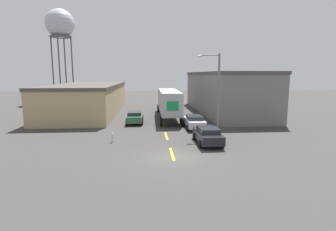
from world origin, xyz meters
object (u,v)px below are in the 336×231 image
(parked_car_right_mid, at_px, (194,121))
(street_lamp, at_px, (216,89))
(parked_car_right_near, at_px, (208,135))
(water_tower, at_px, (60,25))
(fire_hydrant, at_px, (112,138))
(parked_car_left_far, at_px, (135,117))
(semi_truck, at_px, (168,101))

(parked_car_right_mid, height_order, street_lamp, street_lamp)
(parked_car_right_mid, xyz_separation_m, parked_car_right_near, (0.00, -6.73, 0.00))
(parked_car_right_near, height_order, water_tower, water_tower)
(water_tower, relative_size, fire_hydrant, 22.95)
(parked_car_right_near, distance_m, fire_hydrant, 8.65)
(parked_car_left_far, xyz_separation_m, street_lamp, (8.50, -7.15, 3.91))
(semi_truck, height_order, parked_car_right_near, semi_truck)
(semi_truck, distance_m, fire_hydrant, 14.95)
(semi_truck, xyz_separation_m, street_lamp, (3.92, -11.18, 2.31))
(street_lamp, xyz_separation_m, fire_hydrant, (-10.11, -2.28, -4.28))
(semi_truck, distance_m, water_tower, 35.26)
(semi_truck, bearing_deg, parked_car_right_near, -80.12)
(parked_car_right_near, relative_size, water_tower, 0.23)
(parked_car_right_mid, xyz_separation_m, water_tower, (-24.04, 31.66, 16.02))
(semi_truck, distance_m, street_lamp, 12.07)
(semi_truck, distance_m, parked_car_left_far, 6.30)
(parked_car_right_near, bearing_deg, street_lamp, 65.80)
(parked_car_left_far, xyz_separation_m, parked_car_right_mid, (6.95, -3.85, 0.00))
(parked_car_right_near, bearing_deg, water_tower, 122.06)
(fire_hydrant, bearing_deg, parked_car_left_far, 80.26)
(street_lamp, bearing_deg, water_tower, 126.20)
(water_tower, height_order, fire_hydrant, water_tower)
(semi_truck, bearing_deg, parked_car_left_far, -137.99)
(parked_car_left_far, relative_size, parked_car_right_mid, 1.00)
(parked_car_right_mid, bearing_deg, street_lamp, -64.90)
(street_lamp, bearing_deg, parked_car_right_mid, 115.10)
(semi_truck, height_order, parked_car_right_mid, semi_truck)
(fire_hydrant, bearing_deg, parked_car_right_near, -7.66)
(parked_car_right_mid, bearing_deg, semi_truck, 106.76)
(semi_truck, relative_size, parked_car_right_near, 3.31)
(parked_car_right_mid, distance_m, street_lamp, 5.34)
(semi_truck, height_order, water_tower, water_tower)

